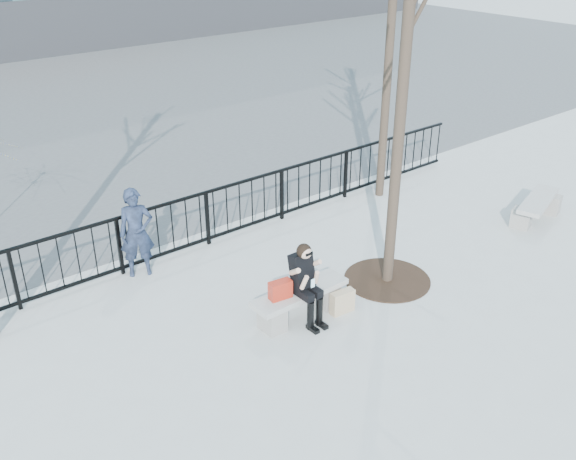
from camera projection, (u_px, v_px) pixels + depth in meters
ground at (300, 316)px, 10.21m from camera, size 120.00×120.00×0.00m
street_surface at (3, 109)px, 20.65m from camera, size 60.00×23.00×0.01m
railing at (198, 221)px, 12.05m from camera, size 14.00×0.06×1.10m
tree_grate at (387, 279)px, 11.19m from camera, size 1.50×1.50×0.02m
bench_main at (300, 300)px, 10.07m from camera, size 1.65×0.46×0.49m
bench_second at (537, 207)px, 13.24m from camera, size 1.62×0.45×0.48m
seated_woman at (307, 284)px, 9.79m from camera, size 0.50×0.64×1.34m
handbag at (280, 290)px, 9.73m from camera, size 0.37×0.21×0.29m
shopping_bag at (342, 302)px, 10.23m from camera, size 0.42×0.19×0.39m
standing_man at (137, 233)px, 11.04m from camera, size 0.69×0.57×1.62m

